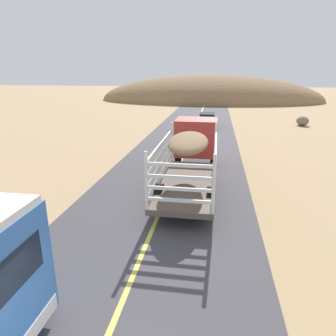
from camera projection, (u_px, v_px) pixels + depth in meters
name	position (u px, v px, depth m)	size (l,w,h in m)	color
livestock_truck	(193.00, 145.00, 16.66)	(2.53, 9.70, 3.02)	#B2332D
car_far	(207.00, 121.00, 32.03)	(1.80, 4.40, 1.46)	black
boulder_far_horizon	(303.00, 121.00, 33.13)	(1.29, 1.50, 1.02)	#756656
distant_hill	(209.00, 101.00, 61.63)	(44.37, 22.92, 9.97)	olive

